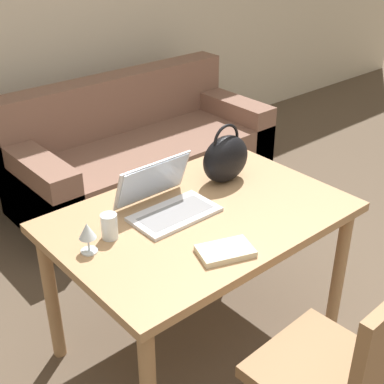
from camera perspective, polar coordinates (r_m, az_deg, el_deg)
The scene contains 8 objects.
dining_table at distance 2.33m, azimuth 0.92°, elevation -4.11°, with size 1.25×0.85×0.72m.
chair at distance 1.94m, azimuth 16.27°, elevation -17.89°, with size 0.46×0.46×0.94m.
couch at distance 3.86m, azimuth -5.53°, elevation 3.84°, with size 1.84×0.83×0.82m.
laptop at distance 2.28m, azimuth -2.96°, elevation -0.63°, with size 0.37×0.30×0.21m.
drinking_glass at distance 2.12m, azimuth -8.81°, elevation -3.64°, with size 0.07×0.07×0.11m.
wine_glass at distance 2.03m, azimuth -11.11°, elevation -4.27°, with size 0.07×0.07×0.13m.
handbag at distance 2.50m, azimuth 3.61°, elevation 3.62°, with size 0.25×0.15×0.29m.
book at distance 2.03m, azimuth 3.58°, elevation -6.31°, with size 0.24×0.19×0.02m.
Camera 1 is at (-1.29, -0.80, 1.90)m, focal length 50.00 mm.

